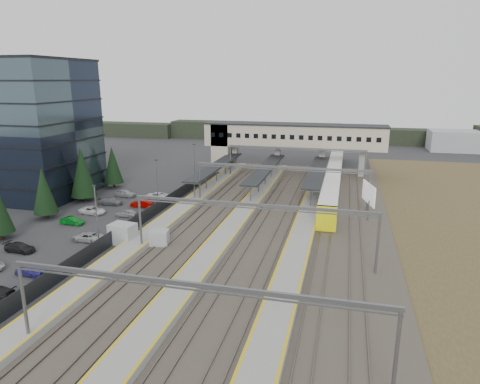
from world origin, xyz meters
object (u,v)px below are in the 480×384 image
(relay_cabin_far, at_px, (159,238))
(footbridge, at_px, (281,138))
(relay_cabin_near, at_px, (123,234))
(billboard, at_px, (369,194))
(office_building, at_px, (17,128))
(train, at_px, (334,175))

(relay_cabin_far, distance_m, footbridge, 49.22)
(footbridge, bearing_deg, relay_cabin_near, -105.26)
(relay_cabin_near, bearing_deg, footbridge, 74.74)
(relay_cabin_near, bearing_deg, billboard, 31.76)
(billboard, bearing_deg, office_building, -179.02)
(office_building, bearing_deg, footbridge, 34.47)
(footbridge, bearing_deg, billboard, -57.89)
(relay_cabin_far, relative_size, footbridge, 0.06)
(office_building, relative_size, footbridge, 0.60)
(relay_cabin_near, bearing_deg, relay_cabin_far, 3.36)
(office_building, height_order, footbridge, office_building)
(office_building, xyz_separation_m, train, (56.00, 20.98, -10.17))
(relay_cabin_near, xyz_separation_m, train, (25.48, 39.32, 0.69))
(office_building, distance_m, billboard, 62.47)
(relay_cabin_near, height_order, relay_cabin_far, relay_cabin_near)
(office_building, xyz_separation_m, billboard, (61.86, 1.06, -8.62))
(relay_cabin_far, bearing_deg, relay_cabin_near, -176.64)
(train, distance_m, billboard, 20.82)
(office_building, distance_m, train, 60.66)
(footbridge, height_order, train, footbridge)
(office_building, relative_size, train, 0.41)
(office_building, height_order, train, office_building)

